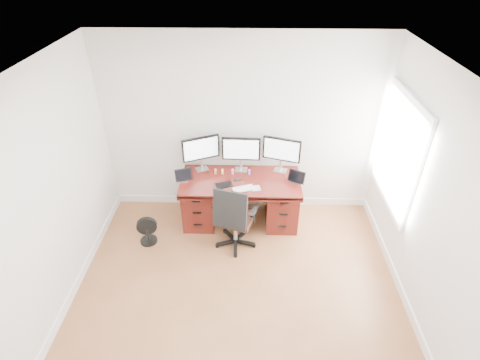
{
  "coord_description": "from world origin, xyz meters",
  "views": [
    {
      "loc": [
        0.11,
        -2.62,
        3.71
      ],
      "look_at": [
        0.0,
        1.5,
        0.95
      ],
      "focal_mm": 28.0,
      "sensor_mm": 36.0,
      "label": 1
    }
  ],
  "objects_px": {
    "desk": "(241,198)",
    "keyboard": "(243,189)",
    "floor_fan": "(147,231)",
    "monitor_center": "(241,150)",
    "office_chair": "(234,227)"
  },
  "relations": [
    {
      "from": "office_chair",
      "to": "monitor_center",
      "type": "xyz_separation_m",
      "value": [
        0.07,
        0.81,
        0.75
      ]
    },
    {
      "from": "office_chair",
      "to": "monitor_center",
      "type": "distance_m",
      "value": 1.11
    },
    {
      "from": "desk",
      "to": "monitor_center",
      "type": "height_order",
      "value": "monitor_center"
    },
    {
      "from": "desk",
      "to": "floor_fan",
      "type": "distance_m",
      "value": 1.42
    },
    {
      "from": "monitor_center",
      "to": "keyboard",
      "type": "xyz_separation_m",
      "value": [
        0.04,
        -0.49,
        -0.33
      ]
    },
    {
      "from": "office_chair",
      "to": "monitor_center",
      "type": "height_order",
      "value": "monitor_center"
    },
    {
      "from": "desk",
      "to": "floor_fan",
      "type": "bearing_deg",
      "value": -157.89
    },
    {
      "from": "desk",
      "to": "office_chair",
      "type": "height_order",
      "value": "office_chair"
    },
    {
      "from": "office_chair",
      "to": "keyboard",
      "type": "height_order",
      "value": "office_chair"
    },
    {
      "from": "monitor_center",
      "to": "keyboard",
      "type": "relative_size",
      "value": 1.9
    },
    {
      "from": "desk",
      "to": "keyboard",
      "type": "bearing_deg",
      "value": -80.46
    },
    {
      "from": "desk",
      "to": "monitor_center",
      "type": "distance_m",
      "value": 0.72
    },
    {
      "from": "floor_fan",
      "to": "keyboard",
      "type": "bearing_deg",
      "value": 0.46
    },
    {
      "from": "office_chair",
      "to": "keyboard",
      "type": "relative_size",
      "value": 3.54
    },
    {
      "from": "monitor_center",
      "to": "keyboard",
      "type": "bearing_deg",
      "value": -83.09
    }
  ]
}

